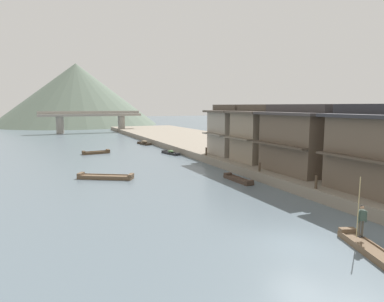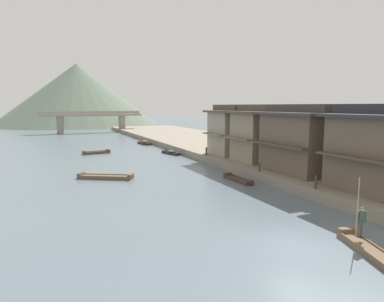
% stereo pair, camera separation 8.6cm
% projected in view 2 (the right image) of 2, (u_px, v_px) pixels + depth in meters
% --- Properties ---
extents(ground_plane, '(400.00, 400.00, 0.00)m').
position_uv_depth(ground_plane, '(294.00, 244.00, 16.70)').
color(ground_plane, slate).
extents(riverbank_right, '(18.00, 110.00, 0.86)m').
position_uv_depth(riverbank_right, '(239.00, 149.00, 49.99)').
color(riverbank_right, gray).
rests_on(riverbank_right, ground).
extents(boat_foreground_poled, '(2.69, 5.47, 0.47)m').
position_uv_depth(boat_foreground_poled, '(377.00, 256.00, 15.01)').
color(boat_foreground_poled, brown).
rests_on(boat_foreground_poled, ground).
extents(boatman_person, '(0.57, 0.31, 3.04)m').
position_uv_depth(boatman_person, '(361.00, 217.00, 16.23)').
color(boatman_person, black).
rests_on(boatman_person, boat_foreground_poled).
extents(boat_moored_nearest, '(1.63, 3.89, 0.59)m').
position_uv_depth(boat_moored_nearest, '(171.00, 153.00, 47.57)').
color(boat_moored_nearest, '#232326').
rests_on(boat_moored_nearest, ground).
extents(boat_moored_second, '(0.92, 3.95, 0.46)m').
position_uv_depth(boat_moored_second, '(238.00, 180.00, 30.47)').
color(boat_moored_second, '#423328').
rests_on(boat_moored_second, ground).
extents(boat_moored_third, '(1.76, 3.87, 0.75)m').
position_uv_depth(boat_moored_third, '(145.00, 143.00, 59.62)').
color(boat_moored_third, '#33281E').
rests_on(boat_moored_third, ground).
extents(boat_moored_far, '(5.08, 3.64, 0.52)m').
position_uv_depth(boat_moored_far, '(106.00, 177.00, 31.56)').
color(boat_moored_far, brown).
rests_on(boat_moored_far, ground).
extents(boat_midriver_drifting, '(3.94, 1.57, 0.51)m').
position_uv_depth(boat_midriver_drifting, '(96.00, 152.00, 48.05)').
color(boat_midriver_drifting, brown).
rests_on(boat_midriver_drifting, ground).
extents(house_waterfront_second, '(6.37, 7.53, 6.14)m').
position_uv_depth(house_waterfront_second, '(304.00, 139.00, 30.17)').
color(house_waterfront_second, brown).
rests_on(house_waterfront_second, riverbank_right).
extents(house_waterfront_tall, '(6.90, 5.42, 6.14)m').
position_uv_depth(house_waterfront_tall, '(263.00, 133.00, 36.31)').
color(house_waterfront_tall, gray).
rests_on(house_waterfront_tall, riverbank_right).
extents(house_waterfront_narrow, '(6.12, 5.43, 6.14)m').
position_uv_depth(house_waterfront_narrow, '(233.00, 130.00, 41.26)').
color(house_waterfront_narrow, gray).
rests_on(house_waterfront_narrow, riverbank_right).
extents(mooring_post_dock_near, '(0.20, 0.20, 0.96)m').
position_uv_depth(mooring_post_dock_near, '(316.00, 182.00, 24.25)').
color(mooring_post_dock_near, '#473828').
rests_on(mooring_post_dock_near, riverbank_right).
extents(mooring_post_dock_mid, '(0.20, 0.20, 0.81)m').
position_uv_depth(mooring_post_dock_mid, '(259.00, 167.00, 30.59)').
color(mooring_post_dock_mid, '#473828').
rests_on(mooring_post_dock_mid, riverbank_right).
extents(mooring_post_dock_far, '(0.20, 0.20, 0.96)m').
position_uv_depth(mooring_post_dock_far, '(206.00, 151.00, 40.61)').
color(mooring_post_dock_far, '#473828').
rests_on(mooring_post_dock_far, riverbank_right).
extents(stone_bridge, '(25.39, 2.40, 5.52)m').
position_uv_depth(stone_bridge, '(92.00, 119.00, 85.22)').
color(stone_bridge, gray).
rests_on(stone_bridge, ground).
extents(hill_far_west, '(56.96, 56.96, 21.90)m').
position_uv_depth(hill_far_west, '(78.00, 94.00, 120.23)').
color(hill_far_west, '#5B6B5B').
rests_on(hill_far_west, ground).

